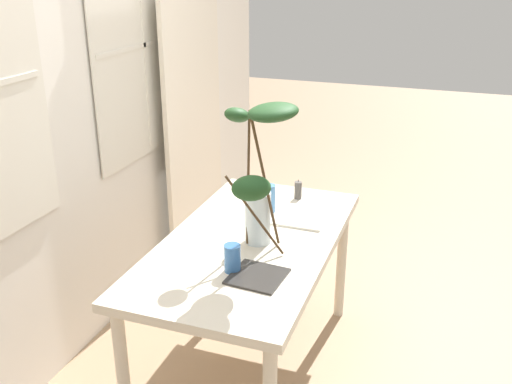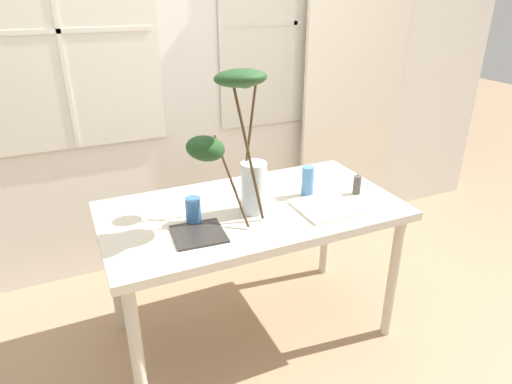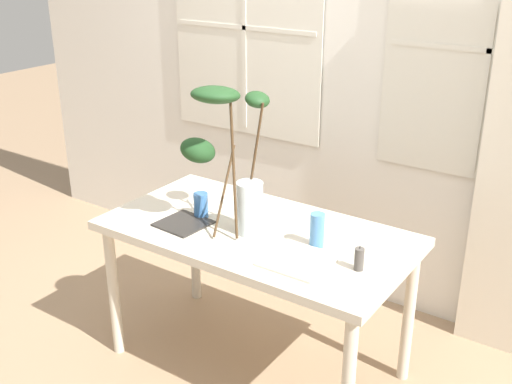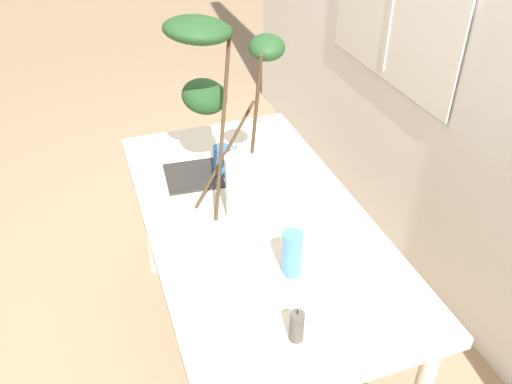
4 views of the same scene
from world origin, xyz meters
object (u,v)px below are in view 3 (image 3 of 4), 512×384
at_px(dining_table, 257,245).
at_px(vase_with_branches, 228,158).
at_px(drinking_glass_blue_right, 317,230).
at_px(plate_square_left, 183,223).
at_px(plate_square_right, 298,260).
at_px(drinking_glass_blue_left, 201,205).
at_px(pillar_candle, 359,259).

height_order(dining_table, vase_with_branches, vase_with_branches).
distance_m(drinking_glass_blue_right, plate_square_left, 0.62).
bearing_deg(dining_table, vase_with_branches, -141.16).
bearing_deg(drinking_glass_blue_right, dining_table, -178.23).
height_order(plate_square_left, plate_square_right, plate_square_right).
bearing_deg(plate_square_right, drinking_glass_blue_left, 168.82).
relative_size(dining_table, pillar_candle, 13.13).
distance_m(vase_with_branches, plate_square_right, 0.52).
height_order(vase_with_branches, drinking_glass_blue_left, vase_with_branches).
bearing_deg(plate_square_left, vase_with_branches, 18.06).
distance_m(dining_table, drinking_glass_blue_right, 0.33).
relative_size(vase_with_branches, drinking_glass_blue_left, 5.77).
relative_size(vase_with_branches, pillar_candle, 6.41).
distance_m(vase_with_branches, plate_square_left, 0.40).
relative_size(drinking_glass_blue_right, plate_square_left, 0.72).
bearing_deg(drinking_glass_blue_right, pillar_candle, -19.26).
xyz_separation_m(drinking_glass_blue_right, pillar_candle, (0.23, -0.08, -0.03)).
xyz_separation_m(drinking_glass_blue_right, plate_square_left, (-0.60, -0.15, -0.07)).
bearing_deg(drinking_glass_blue_right, plate_square_left, -165.78).
relative_size(dining_table, plate_square_left, 6.58).
height_order(drinking_glass_blue_left, drinking_glass_blue_right, drinking_glass_blue_right).
height_order(dining_table, plate_square_left, plate_square_left).
relative_size(drinking_glass_blue_left, plate_square_right, 0.45).
distance_m(dining_table, pillar_candle, 0.55).
relative_size(plate_square_left, plate_square_right, 0.80).
bearing_deg(vase_with_branches, drinking_glass_blue_left, 167.72).
bearing_deg(plate_square_right, pillar_candle, 18.63).
xyz_separation_m(vase_with_branches, drinking_glass_blue_left, (-0.20, 0.04, -0.28)).
bearing_deg(vase_with_branches, pillar_candle, 0.25).
bearing_deg(dining_table, plate_square_right, -26.19).
xyz_separation_m(dining_table, plate_square_left, (-0.30, -0.14, 0.08)).
xyz_separation_m(drinking_glass_blue_left, plate_square_left, (-0.01, -0.11, -0.05)).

